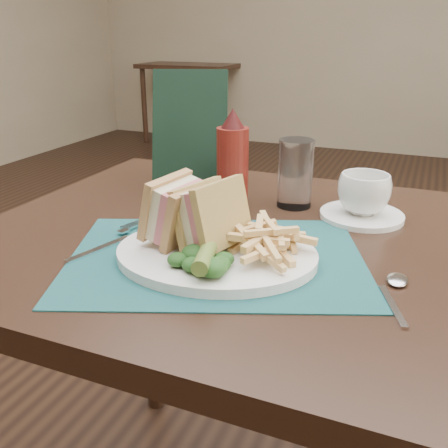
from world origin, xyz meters
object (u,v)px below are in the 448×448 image
Objects in this scene: sandwich_half_a at (165,207)px; ketchup_bottle at (233,158)px; saucer at (362,215)px; plate at (216,254)px; table_main at (240,408)px; drinking_glass at (295,174)px; sandwich_half_b at (201,211)px; coffee_cup at (364,194)px; check_presenter at (190,132)px; placemat at (216,258)px; table_bg_left at (194,102)px.

ketchup_bottle reaches higher than sandwich_half_a.
ketchup_bottle reaches higher than saucer.
table_main is at bearing 79.21° from plate.
ketchup_bottle reaches higher than table_main.
drinking_glass reaches higher than plate.
table_main is 3.00× the size of plate.
ketchup_bottle reaches higher than drinking_glass.
coffee_cup is (0.20, 0.25, -0.02)m from sandwich_half_b.
sandwich_half_a reaches higher than coffee_cup.
sandwich_half_b is 0.80× the size of drinking_glass.
sandwich_half_b is 0.28m from drinking_glass.
drinking_glass is (0.04, 0.28, 0.06)m from plate.
plate is 1.61× the size of ketchup_bottle.
table_main is 0.47m from drinking_glass.
sandwich_half_a is 0.32m from check_presenter.
check_presenter is (-0.16, 0.29, 0.05)m from sandwich_half_b.
drinking_glass is 0.52× the size of check_presenter.
saucer is at bearing 40.38° from table_main.
plate reaches higher than placemat.
coffee_cup is (2.14, -3.72, 0.42)m from table_bg_left.
saucer is at bearing 67.49° from sandwich_half_b.
table_bg_left is 4.46m from placemat.
ketchup_bottle is at bearing -175.90° from coffee_cup.
table_bg_left is 8.62× the size of sandwich_half_b.
sandwich_half_a is 0.55× the size of ketchup_bottle.
table_main is 4.34m from table_bg_left.
placemat is 0.37m from check_presenter.
coffee_cup is (0.26, 0.25, -0.02)m from sandwich_half_a.
check_presenter is at bearing 173.48° from coffee_cup.
placemat reaches higher than table_main.
plate is 1.19× the size of check_presenter.
table_bg_left is 4.45m from sandwich_half_b.
saucer is 0.26m from ketchup_bottle.
saucer is 1.61× the size of coffee_cup.
drinking_glass is at bearing 91.61° from sandwich_half_b.
sandwich_half_b reaches higher than plate.
sandwich_half_b is at bearing -80.86° from check_presenter.
sandwich_half_a is (-0.09, 0.01, 0.06)m from plate.
coffee_cup reaches higher than placemat.
plate is 0.07m from sandwich_half_b.
check_presenter is at bearing 111.08° from plate.
sandwich_half_a is 0.06m from sandwich_half_b.
sandwich_half_a is (-0.09, 0.01, 0.07)m from placemat.
table_bg_left is at bearing 116.27° from placemat.
table_main is at bearing 58.28° from sandwich_half_a.
saucer is (0.17, 0.26, -0.00)m from plate.
saucer is 0.04m from coffee_cup.
drinking_glass is at bearing -61.52° from table_bg_left.
ketchup_bottle is at bearing 94.50° from sandwich_half_a.
ketchup_bottle reaches higher than coffee_cup.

